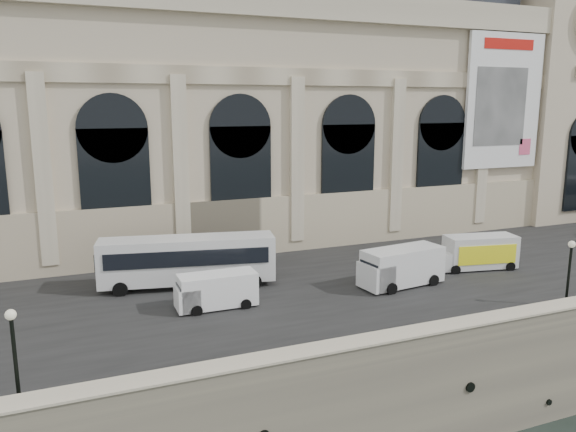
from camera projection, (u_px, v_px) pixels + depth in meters
name	position (u px, v px, depth m)	size (l,w,h in m)	color
quay	(241.00, 250.00, 61.79)	(160.00, 70.00, 6.00)	gray
street	(325.00, 277.00, 42.16)	(160.00, 24.00, 0.06)	#2D2D2D
parapet	(436.00, 337.00, 29.89)	(160.00, 1.40, 1.21)	gray
museum	(190.00, 94.00, 52.51)	(69.00, 18.70, 29.10)	#C7B599
clock_pavilion	(541.00, 62.00, 64.02)	(13.00, 14.72, 36.70)	#C7B599
bus_left	(188.00, 259.00, 39.55)	(12.47, 4.91, 3.60)	silver
van_b	(398.00, 268.00, 39.71)	(6.43, 3.13, 2.76)	silver
van_c	(213.00, 291.00, 35.51)	(5.13, 2.19, 2.27)	white
box_truck	(476.00, 253.00, 43.94)	(6.92, 3.37, 2.68)	silver
lamp_left	(15.00, 361.00, 23.53)	(0.46, 0.46, 4.51)	black
lamp_right	(569.00, 274.00, 35.61)	(0.44, 0.44, 4.36)	black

